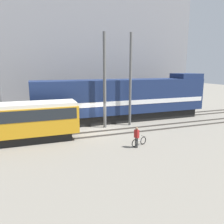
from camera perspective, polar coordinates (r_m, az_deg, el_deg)
The scene contains 10 objects.
ground_plane at distance 21.85m, azimuth -3.64°, elevation -4.63°, with size 120.00×120.00×0.00m, color slate.
track_near at distance 20.46m, azimuth -2.45°, elevation -5.52°, with size 60.00×1.51×0.14m.
track_far at distance 24.38m, azimuth -5.48°, elevation -2.78°, with size 60.00×1.51×0.14m.
building_backdrop at distance 32.43m, azimuth -9.91°, elevation 14.67°, with size 34.10×6.00×15.92m.
freight_locomotive at distance 25.20m, azimuth 3.30°, elevation 3.35°, with size 20.12×3.04×5.37m.
streetcar at distance 19.19m, azimuth -24.55°, elevation -2.14°, with size 10.30×2.54×3.27m.
bicycle at distance 17.47m, azimuth 7.09°, elevation -7.73°, with size 1.53×0.68×0.70m.
person at distance 16.86m, azimuth 6.45°, elevation -6.06°, with size 0.33×0.41×1.63m.
utility_pole_center at distance 21.91m, azimuth -1.94°, elevation 8.00°, with size 0.31×0.31×9.45m.
utility_pole_right at distance 22.94m, azimuth 4.83°, elevation 8.22°, with size 0.26×0.26×9.53m.
Camera 1 is at (-5.91, -20.15, 6.03)m, focal length 35.00 mm.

